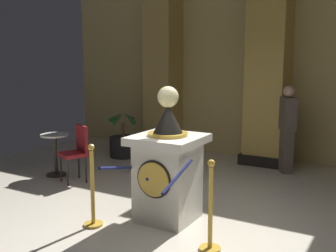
{
  "coord_description": "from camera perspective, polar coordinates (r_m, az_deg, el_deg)",
  "views": [
    {
      "loc": [
        2.3,
        -4.08,
        2.07
      ],
      "look_at": [
        -0.23,
        0.32,
        1.23
      ],
      "focal_mm": 43.79,
      "sensor_mm": 36.0,
      "label": 1
    }
  ],
  "objects": [
    {
      "name": "stanchion_near",
      "position": [
        5.23,
        -10.44,
        -9.76
      ],
      "size": [
        0.24,
        0.24,
        1.04
      ],
      "color": "gold",
      "rests_on": "ground_plane"
    },
    {
      "name": "column_left",
      "position": [
        9.2,
        -0.7,
        8.26
      ],
      "size": [
        0.79,
        0.79,
        3.8
      ],
      "color": "black",
      "rests_on": "ground_plane"
    },
    {
      "name": "cafe_table",
      "position": [
        7.54,
        -15.4,
        -3.16
      ],
      "size": [
        0.5,
        0.5,
        0.75
      ],
      "color": "#332D28",
      "rests_on": "ground_plane"
    },
    {
      "name": "column_centre_rear",
      "position": [
        8.25,
        13.86,
        7.85
      ],
      "size": [
        0.9,
        0.9,
        3.8
      ],
      "color": "black",
      "rests_on": "ground_plane"
    },
    {
      "name": "bystander_guest",
      "position": [
        7.7,
        16.28,
        -0.15
      ],
      "size": [
        0.38,
        0.42,
        1.6
      ],
      "color": "brown",
      "rests_on": "ground_plane"
    },
    {
      "name": "back_wall",
      "position": [
        8.65,
        14.66,
        8.49
      ],
      "size": [
        10.01,
        0.16,
        3.95
      ],
      "primitive_type": "cube",
      "color": "tan",
      "rests_on": "ground_plane"
    },
    {
      "name": "cafe_chair_red",
      "position": [
        7.06,
        -12.56,
        -3.06
      ],
      "size": [
        0.53,
        0.53,
        0.96
      ],
      "color": "black",
      "rests_on": "ground_plane"
    },
    {
      "name": "stanchion_far",
      "position": [
        4.55,
        5.91,
        -12.78
      ],
      "size": [
        0.24,
        0.24,
        1.02
      ],
      "color": "gold",
      "rests_on": "ground_plane"
    },
    {
      "name": "potted_palm_left",
      "position": [
        8.75,
        -6.2,
        -2.52
      ],
      "size": [
        0.69,
        0.69,
        0.98
      ],
      "color": "black",
      "rests_on": "ground_plane"
    },
    {
      "name": "pedestal_clock",
      "position": [
        5.26,
        -0.02,
        -5.94
      ],
      "size": [
        0.85,
        0.85,
        1.73
      ],
      "color": "silver",
      "rests_on": "ground_plane"
    },
    {
      "name": "velvet_rope",
      "position": [
        4.71,
        -2.92,
        -6.4
      ],
      "size": [
        0.86,
        0.84,
        0.22
      ],
      "color": "#141947"
    },
    {
      "name": "ground_plane",
      "position": [
        5.12,
        0.5,
        -14.43
      ],
      "size": [
        10.01,
        10.01,
        0.0
      ],
      "primitive_type": "plane",
      "color": "beige"
    }
  ]
}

